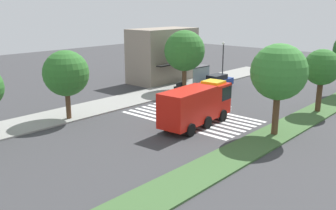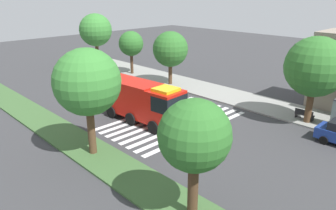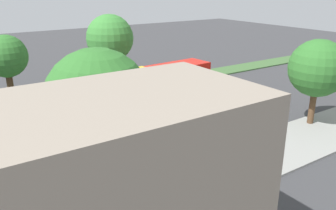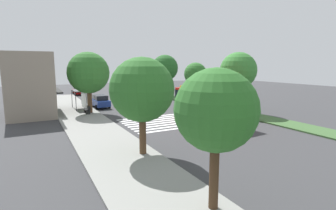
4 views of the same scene
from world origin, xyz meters
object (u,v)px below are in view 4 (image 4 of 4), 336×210
Objects in this scene: sidewalk_tree_center at (142,90)px; median_tree_west at (195,74)px; bus_stop_shelter at (81,95)px; parked_car_mid at (79,90)px; sidewalk_tree_west at (216,111)px; sidewalk_tree_east at (88,73)px; median_tree_far_west at (238,71)px; bench_near_shelter at (88,110)px; median_tree_center at (165,68)px; street_lamp at (81,82)px; fire_truck at (205,102)px; parked_car_west at (100,101)px.

sidewalk_tree_center is 1.03× the size of median_tree_west.
bus_stop_shelter is 0.55× the size of sidewalk_tree_center.
sidewalk_tree_west is (-45.76, 2.20, 3.32)m from parked_car_mid.
sidewalk_tree_east reaches higher than bus_stop_shelter.
median_tree_west is (-2.40, -16.64, 2.60)m from bus_stop_shelter.
median_tree_far_west reaches higher than sidewalk_tree_center.
sidewalk_tree_east reaches higher than median_tree_far_west.
sidewalk_tree_east is 18.18m from median_tree_far_west.
median_tree_center is (11.80, -16.66, 4.72)m from bench_near_shelter.
median_tree_far_west is at bearing -135.18° from street_lamp.
sidewalk_tree_center is (-20.38, -0.37, 2.47)m from bus_stop_shelter.
parked_car_mid is 17.89m from median_tree_center.
bench_near_shelter is 4.42m from sidewalk_tree_east.
fire_truck is 12.20m from sidewalk_tree_center.
median_tree_west is (-20.31, -14.07, 3.62)m from parked_car_mid.
bus_stop_shelter is 0.61× the size of sidewalk_tree_west.
parked_car_west is 28.68m from sidewalk_tree_west.
median_tree_west is (25.45, -16.27, 0.30)m from sidewalk_tree_west.
parked_car_west is at bearing 78.15° from median_tree_west.
sidewalk_tree_center is (-20.93, 2.20, 3.46)m from parked_car_west.
street_lamp is at bearing -2.91° from sidewalk_tree_east.
median_tree_far_west reaches higher than parked_car_west.
bus_stop_shelter is 17.02m from median_tree_west.
bus_stop_shelter is 4.72m from sidewalk_tree_east.
median_tree_far_west is (16.19, -16.27, 1.03)m from sidewalk_tree_west.
median_tree_west is at bearing 180.00° from median_tree_center.
sidewalk_tree_center is (-16.38, -0.39, 3.77)m from bench_near_shelter.
street_lamp reaches higher than fire_truck.
sidewalk_tree_east is at bearing 151.20° from parked_car_west.
bus_stop_shelter is 2.19× the size of bench_near_shelter.
bench_near_shelter is 0.22× the size of sidewalk_tree_east.
sidewalk_tree_center is 32.55m from median_tree_center.
median_tree_center is at bearing -21.00° from fire_truck.
bench_near_shelter is at bearing 42.36° from fire_truck.
fire_truck is 1.34× the size of sidewalk_tree_center.
sidewalk_tree_east reaches higher than sidewalk_tree_center.
parked_car_west is 1.37× the size of bus_stop_shelter.
parked_car_mid is at bearing 25.45° from median_tree_far_west.
bus_stop_shelter is 4.62m from street_lamp.
parked_car_west is at bearing 117.25° from median_tree_center.
sidewalk_tree_center reaches higher than fire_truck.
bus_stop_shelter is 0.57× the size of median_tree_west.
bus_stop_shelter reaches higher than parked_car_west.
median_tree_center reaches higher than street_lamp.
median_tree_center is (28.18, -16.27, 0.96)m from sidewalk_tree_center.
bus_stop_shelter is at bearing 1.04° from sidewalk_tree_center.
parked_car_west is 14.82m from median_tree_west.
sidewalk_tree_east is at bearing 173.84° from parked_car_mid.
median_tree_center reaches higher than parked_car_mid.
parked_car_west is 1.13× the size of parked_car_mid.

